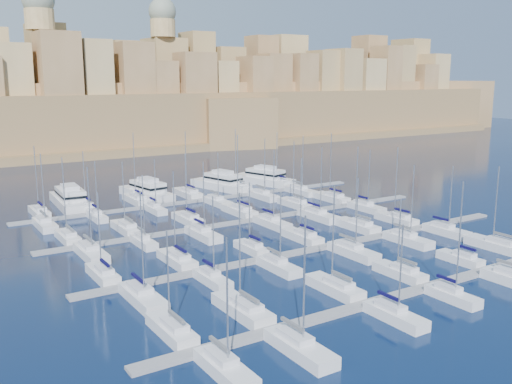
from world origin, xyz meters
TOP-DOWN VIEW (x-y plane):
  - ground at (0.00, 0.00)m, footprint 600.00×600.00m
  - pontoon_near at (0.00, -34.00)m, footprint 84.00×2.00m
  - pontoon_mid_near at (0.00, -12.00)m, footprint 84.00×2.00m
  - pontoon_mid_far at (0.00, 10.00)m, footprint 84.00×2.00m
  - pontoon_far at (0.00, 32.00)m, footprint 84.00×2.00m
  - sailboat_0 at (-35.01, -28.70)m, footprint 2.65×8.83m
  - sailboat_1 at (-25.48, -28.04)m, footprint 3.05×10.17m
  - sailboat_2 at (-11.48, -28.37)m, footprint 2.85×9.49m
  - sailboat_3 at (0.24, -28.84)m, footprint 2.56×8.54m
  - sailboat_4 at (12.75, -29.35)m, footprint 2.25×7.50m
  - sailboat_5 at (23.52, -27.96)m, footprint 3.10×10.33m
  - sailboat_6 at (-34.23, -39.25)m, footprint 2.62×8.72m
  - sailboat_7 at (-25.66, -39.62)m, footprint 2.84×9.48m
  - sailboat_8 at (-11.42, -39.09)m, footprint 2.52×8.41m
  - sailboat_9 at (-0.74, -38.64)m, footprint 2.25×7.49m
  - sailboat_12 at (-35.74, -6.83)m, footprint 2.57×8.56m
  - sailboat_13 at (-24.12, -6.46)m, footprint 2.80×9.32m
  - sailboat_14 at (-11.35, -7.32)m, footprint 2.27×7.56m
  - sailboat_15 at (-0.35, -6.54)m, footprint 2.75×9.15m
  - sailboat_16 at (12.79, -6.19)m, footprint 2.96×9.85m
  - sailboat_17 at (22.82, -6.41)m, footprint 2.82×9.41m
  - sailboat_18 at (-34.19, -17.92)m, footprint 3.03×10.09m
  - sailboat_19 at (-23.60, -16.79)m, footprint 2.33×7.78m
  - sailboat_20 at (-12.81, -17.16)m, footprint 2.56×8.55m
  - sailboat_21 at (1.28, -17.75)m, footprint 2.92×9.75m
  - sailboat_22 at (13.83, -17.61)m, footprint 2.83×9.45m
  - sailboat_23 at (23.91, -17.43)m, footprint 2.72×9.08m
  - sailboat_24 at (-34.89, 15.22)m, footprint 2.60×8.66m
  - sailboat_25 at (-24.20, 15.63)m, footprint 2.85×9.49m
  - sailboat_26 at (-11.62, 15.61)m, footprint 2.84×9.46m
  - sailboat_27 at (0.36, 16.01)m, footprint 3.08×10.26m
  - sailboat_28 at (14.29, 15.58)m, footprint 2.82×9.40m
  - sailboat_29 at (25.05, 15.95)m, footprint 3.04×10.14m
  - sailboat_30 at (-34.19, 4.04)m, footprint 3.05×10.18m
  - sailboat_31 at (-24.84, 5.35)m, footprint 2.25×7.49m
  - sailboat_32 at (-14.16, 4.33)m, footprint 2.87×9.57m
  - sailboat_33 at (0.61, 4.36)m, footprint 2.86×9.52m
  - sailboat_34 at (11.65, 4.03)m, footprint 3.06×10.19m
  - sailboat_35 at (24.93, 4.44)m, footprint 2.81×9.35m
  - sailboat_36 at (-34.88, 37.49)m, footprint 2.76×9.20m
  - sailboat_37 at (-25.29, 36.99)m, footprint 2.46×8.19m
  - sailboat_38 at (-13.56, 38.16)m, footprint 3.17×10.57m
  - sailboat_39 at (-0.74, 38.23)m, footprint 3.21×10.71m
  - sailboat_40 at (12.81, 38.05)m, footprint 3.10×10.35m
  - sailboat_41 at (25.09, 37.73)m, footprint 2.91×9.69m
  - sailboat_42 at (-36.27, 26.38)m, footprint 2.84×9.48m
  - sailboat_43 at (-26.03, 27.35)m, footprint 2.25×7.50m
  - sailboat_44 at (-13.67, 27.22)m, footprint 2.33×7.77m
  - sailboat_45 at (0.83, 26.50)m, footprint 2.77×9.22m
  - sailboat_46 at (13.07, 26.39)m, footprint 2.84×9.45m
  - sailboat_47 at (23.91, 26.24)m, footprint 2.93×9.76m
  - motor_yacht_a at (-27.28, 42.50)m, footprint 6.70×19.03m
  - motor_yacht_b at (-9.59, 41.83)m, footprint 7.65×17.90m
  - motor_yacht_c at (10.47, 41.84)m, footprint 9.42×18.10m
  - motor_yacht_d at (23.56, 42.19)m, footprint 10.70×18.85m
  - fortified_city at (-0.19, 155.26)m, footprint 460.00×108.95m

SIDE VIEW (x-z plane):
  - ground at x=0.00m, z-range 0.00..0.00m
  - pontoon_near at x=0.00m, z-range 0.00..0.40m
  - pontoon_mid_near at x=0.00m, z-range 0.00..0.40m
  - pontoon_mid_far at x=0.00m, z-range 0.00..0.40m
  - pontoon_far at x=0.00m, z-range 0.00..0.40m
  - sailboat_44 at x=-13.67m, z-range -5.12..6.54m
  - sailboat_14 at x=-11.35m, z-range -5.17..6.59m
  - sailboat_9 at x=-0.74m, z-range -5.20..6.63m
  - sailboat_43 at x=-26.03m, z-range -5.36..6.79m
  - sailboat_3 at x=0.24m, z-range -5.11..6.55m
  - sailboat_8 at x=-11.42m, z-range -5.31..6.75m
  - sailboat_31 at x=-24.84m, z-range -5.55..6.99m
  - sailboat_20 at x=-12.81m, z-range -5.39..6.84m
  - sailboat_19 at x=-23.60m, z-range -5.64..7.09m
  - sailboat_0 at x=-35.01m, z-range -5.38..6.83m
  - sailboat_4 at x=12.75m, z-range -5.76..7.22m
  - sailboat_12 at x=-35.74m, z-range -5.64..7.09m
  - sailboat_37 at x=-25.29m, z-range -5.76..7.22m
  - sailboat_45 at x=0.83m, z-range -5.31..6.77m
  - sailboat_23 at x=23.91m, z-range -5.74..7.21m
  - sailboat_25 at x=-24.20m, z-range -5.87..7.36m
  - sailboat_35 at x=24.93m, z-range -5.99..7.47m
  - sailboat_21 at x=1.28m, z-range -5.74..7.22m
  - sailboat_6 at x=-34.23m, z-range -6.31..7.80m
  - sailboat_26 at x=-11.62m, z-range -6.20..7.69m
  - sailboat_22 at x=13.83m, z-range -6.23..7.73m
  - sailboat_32 at x=-14.16m, z-range -6.27..7.76m
  - sailboat_36 at x=-34.88m, z-range -6.57..8.07m
  - sailboat_24 at x=-34.89m, z-range -6.71..8.21m
  - sailboat_15 at x=-0.35m, z-range -6.61..8.11m
  - sailboat_13 at x=-24.12m, z-range -6.54..8.04m
  - sailboat_46 at x=13.07m, z-range -6.48..7.98m
  - sailboat_41 at x=25.09m, z-range -6.41..7.91m
  - sailboat_2 at x=-11.48m, z-range -6.53..8.03m
  - sailboat_42 at x=-36.27m, z-range -6.55..8.05m
  - sailboat_28 at x=14.29m, z-range -6.60..8.10m
  - sailboat_47 at x=23.91m, z-range -6.58..8.08m
  - sailboat_17 at x=22.82m, z-range -6.80..8.31m
  - sailboat_7 at x=-25.66m, z-range -6.79..8.31m
  - sailboat_33 at x=0.61m, z-range -6.80..8.31m
  - sailboat_5 at x=23.52m, z-range -6.33..7.85m
  - sailboat_18 at x=-34.19m, z-range -6.59..8.11m
  - sailboat_30 at x=-34.19m, z-range -6.68..8.20m
  - sailboat_34 at x=11.65m, z-range -6.70..8.22m
  - sailboat_1 at x=-25.48m, z-range -6.81..8.34m
  - sailboat_16 at x=12.79m, z-range -7.16..8.69m
  - sailboat_29 at x=25.05m, z-range -7.19..8.73m
  - sailboat_40 at x=12.81m, z-range -7.09..8.63m
  - sailboat_39 at x=-0.74m, z-range -7.14..8.69m
  - sailboat_38 at x=-13.56m, z-range -7.32..8.87m
  - sailboat_27 at x=0.36m, z-range -7.63..9.18m
  - motor_yacht_d at x=23.56m, z-range -0.90..4.35m
  - motor_yacht_c at x=10.47m, z-range -0.90..4.35m
  - motor_yacht_a at x=-27.28m, z-range -0.90..4.35m
  - motor_yacht_b at x=-9.59m, z-range -0.90..4.35m
  - fortified_city at x=-0.19m, z-range -15.02..44.50m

